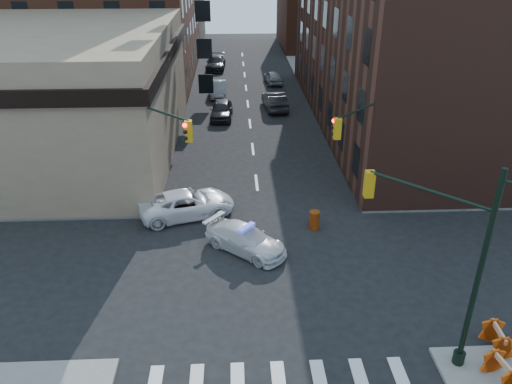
{
  "coord_description": "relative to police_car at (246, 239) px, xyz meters",
  "views": [
    {
      "loc": [
        -1.45,
        -19.81,
        14.33
      ],
      "look_at": [
        -0.31,
        4.26,
        2.2
      ],
      "focal_mm": 35.0,
      "sensor_mm": 36.0,
      "label": 1
    }
  ],
  "objects": [
    {
      "name": "parked_car_enear",
      "position": [
        3.46,
        24.21,
        0.17
      ],
      "size": [
        2.3,
        5.19,
        1.65
      ],
      "primitive_type": "imported",
      "rotation": [
        0.0,
        0.0,
        3.25
      ],
      "color": "black",
      "rests_on": "ground"
    },
    {
      "name": "parked_car_wdeep",
      "position": [
        -2.54,
        41.12,
        0.14
      ],
      "size": [
        2.5,
        5.64,
        1.61
      ],
      "primitive_type": "imported",
      "rotation": [
        0.0,
        0.0,
        -0.05
      ],
      "color": "black",
      "rests_on": "ground"
    },
    {
      "name": "pedestrian_b",
      "position": [
        -8.99,
        4.07,
        0.46
      ],
      "size": [
        1.01,
        0.82,
        1.95
      ],
      "primitive_type": "imported",
      "rotation": [
        0.0,
        0.0,
        0.09
      ],
      "color": "black",
      "rests_on": "sidewalk_nw"
    },
    {
      "name": "bank_building",
      "position": [
        -16.04,
        14.57,
        3.84
      ],
      "size": [
        22.0,
        22.0,
        9.0
      ],
      "primitive_type": "cube",
      "color": "#91795F",
      "rests_on": "ground"
    },
    {
      "name": "signal_pole_se",
      "position": [
        7.0,
        -7.45,
        3.95
      ],
      "size": [
        5.4,
        5.27,
        8.0
      ],
      "rotation": [
        0.0,
        0.0,
        2.36
      ],
      "color": "black",
      "rests_on": "sidewalk_se"
    },
    {
      "name": "barrel_road",
      "position": [
        3.87,
        2.05,
        -0.14
      ],
      "size": [
        0.78,
        0.78,
        1.05
      ],
      "primitive_type": "cylinder",
      "rotation": [
        0.0,
        0.0,
        0.43
      ],
      "color": "red",
      "rests_on": "ground"
    },
    {
      "name": "barrel_bank",
      "position": [
        -4.54,
        3.67,
        -0.14
      ],
      "size": [
        0.65,
        0.65,
        1.05
      ],
      "primitive_type": "cylinder",
      "rotation": [
        0.0,
        0.0,
        0.12
      ],
      "color": "#CA6009",
      "rests_on": "ground"
    },
    {
      "name": "barricade_nw_a",
      "position": [
        -7.13,
        6.07,
        -0.04
      ],
      "size": [
        1.33,
        0.8,
        0.94
      ],
      "primitive_type": null,
      "rotation": [
        0.0,
        0.0,
        0.15
      ],
      "color": "red",
      "rests_on": "sidewalk_nw"
    },
    {
      "name": "pickup",
      "position": [
        -3.28,
        3.87,
        0.1
      ],
      "size": [
        5.98,
        4.01,
        1.52
      ],
      "primitive_type": "imported",
      "rotation": [
        0.0,
        0.0,
        1.86
      ],
      "color": "white",
      "rests_on": "ground"
    },
    {
      "name": "pedestrian_a",
      "position": [
        -8.53,
        4.11,
        0.42
      ],
      "size": [
        0.68,
        0.45,
        1.86
      ],
      "primitive_type": "imported",
      "rotation": [
        0.0,
        0.0,
        0.01
      ],
      "color": "black",
      "rests_on": "sidewalk_nw"
    },
    {
      "name": "barricade_se_a",
      "position": [
        9.46,
        -7.63,
        -0.01
      ],
      "size": [
        0.76,
        1.38,
        1.0
      ],
      "primitive_type": null,
      "rotation": [
        0.0,
        0.0,
        1.5
      ],
      "color": "red",
      "rests_on": "sidewalk_se"
    },
    {
      "name": "barricade_nw_b",
      "position": [
        -9.89,
        5.78,
        -0.06
      ],
      "size": [
        1.22,
        0.66,
        0.89
      ],
      "primitive_type": null,
      "rotation": [
        0.0,
        0.0,
        -0.05
      ],
      "color": "#C66709",
      "rests_on": "sidewalk_nw"
    },
    {
      "name": "signal_pole_ne",
      "position": [
        6.79,
        3.42,
        3.68
      ],
      "size": [
        3.67,
        3.58,
        8.0
      ],
      "rotation": [
        0.0,
        0.0,
        -2.36
      ],
      "color": "black",
      "rests_on": "sidewalk_ne"
    },
    {
      "name": "filler_ne",
      "position": [
        14.96,
        56.07,
        5.34
      ],
      "size": [
        16.0,
        16.0,
        12.0
      ],
      "primitive_type": "cube",
      "color": "#572B1B",
      "rests_on": "ground"
    },
    {
      "name": "barricade_se_b",
      "position": [
        8.85,
        -9.21,
        -0.02
      ],
      "size": [
        0.86,
        1.41,
        0.99
      ],
      "primitive_type": null,
      "rotation": [
        0.0,
        0.0,
        1.73
      ],
      "color": "#EB3F0B",
      "rests_on": "sidewalk_se"
    },
    {
      "name": "signal_pole_nw",
      "position": [
        -4.89,
        3.4,
        3.68
      ],
      "size": [
        3.58,
        3.67,
        8.0
      ],
      "rotation": [
        0.0,
        0.0,
        -0.79
      ],
      "color": "black",
      "rests_on": "sidewalk_nw"
    },
    {
      "name": "parked_car_wnear",
      "position": [
        -1.54,
        21.78,
        0.13
      ],
      "size": [
        2.09,
        4.74,
        1.59
      ],
      "primitive_type": "imported",
      "rotation": [
        0.0,
        0.0,
        -0.05
      ],
      "color": "black",
      "rests_on": "ground"
    },
    {
      "name": "tree_ne_far",
      "position": [
        8.46,
        32.07,
        2.83
      ],
      "size": [
        3.0,
        3.0,
        4.85
      ],
      "color": "black",
      "rests_on": "sidewalk_ne"
    },
    {
      "name": "sidewalk_ne",
      "position": [
        23.96,
        30.82,
        -0.59
      ],
      "size": [
        34.0,
        54.5,
        0.15
      ],
      "primitive_type": "cube",
      "color": "gray",
      "rests_on": "ground"
    },
    {
      "name": "parked_car_wfar",
      "position": [
        -1.99,
        29.02,
        0.09
      ],
      "size": [
        1.6,
        4.55,
        1.5
      ],
      "primitive_type": "imported",
      "rotation": [
        0.0,
        0.0,
        0.0
      ],
      "color": "gray",
      "rests_on": "ground"
    },
    {
      "name": "police_car",
      "position": [
        0.0,
        0.0,
        0.0
      ],
      "size": [
        4.68,
        4.36,
        1.32
      ],
      "primitive_type": "imported",
      "rotation": [
        0.0,
        0.0,
        0.87
      ],
      "color": "silver",
      "rests_on": "ground"
    },
    {
      "name": "parked_car_efar",
      "position": [
        4.08,
        33.89,
        0.04
      ],
      "size": [
        2.06,
        4.27,
        1.41
      ],
      "primitive_type": "imported",
      "rotation": [
        0.0,
        0.0,
        3.24
      ],
      "color": "#95979D",
      "rests_on": "ground"
    },
    {
      "name": "pedestrian_c",
      "position": [
        -9.59,
        4.07,
        0.48
      ],
      "size": [
        1.17,
        1.15,
        1.98
      ],
      "primitive_type": "imported",
      "rotation": [
        0.0,
        0.0,
        0.77
      ],
      "color": "#1F262E",
      "rests_on": "sidewalk_nw"
    },
    {
      "name": "ground",
      "position": [
        0.96,
        -1.93,
        -0.66
      ],
      "size": [
        140.0,
        140.0,
        0.0
      ],
      "primitive_type": "plane",
      "color": "black",
      "rests_on": "ground"
    },
    {
      "name": "commercial_row_ne",
      "position": [
        13.96,
        20.57,
        6.34
      ],
      "size": [
        14.0,
        34.0,
        14.0
      ],
      "primitive_type": "cube",
      "color": "#46251C",
      "rests_on": "ground"
    },
    {
      "name": "sidewalk_nw",
      "position": [
        -22.04,
        30.82,
        -0.59
      ],
      "size": [
        34.0,
        54.5,
        0.15
      ],
      "primitive_type": "cube",
      "color": "gray",
      "rests_on": "ground"
    },
    {
      "name": "tree_ne_near",
      "position": [
        8.46,
        24.07,
        2.83
      ],
      "size": [
        3.0,
        3.0,
        4.85
      ],
      "color": "black",
      "rests_on": "sidewalk_ne"
    }
  ]
}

